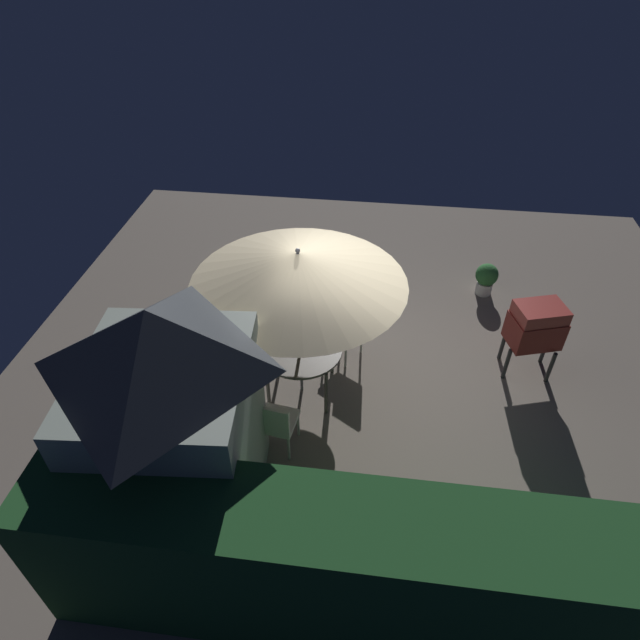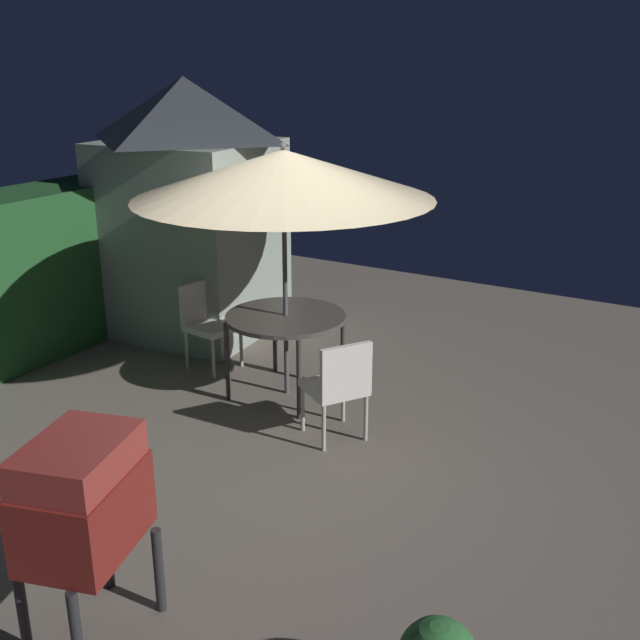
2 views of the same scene
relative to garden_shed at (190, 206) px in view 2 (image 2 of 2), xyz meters
name	(u,v)px [view 2 (image 2 of 2)]	position (x,y,z in m)	size (l,w,h in m)	color
ground_plane	(275,447)	(-1.97, -2.46, -1.47)	(11.00, 11.00, 0.00)	#6B6056
garden_shed	(190,206)	(0.00, 0.00, 0.00)	(1.84, 1.98, 2.89)	gray
patio_table	(286,322)	(-1.00, -1.95, -0.75)	(1.14, 1.14, 0.80)	#47423D
patio_umbrella	(283,174)	(-1.00, -1.95, 0.64)	(2.71, 2.71, 2.39)	#4C4C51
bbq_grill	(82,500)	(-4.25, -2.77, -0.63)	(0.81, 0.68, 1.20)	maroon
chair_near_shed	(339,383)	(-1.57, -2.85, -0.95)	(0.64, 0.64, 0.90)	silver
chair_far_side	(207,319)	(-0.84, -0.87, -0.95)	(0.52, 0.53, 0.90)	silver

